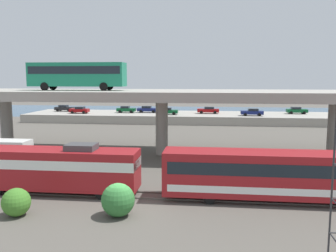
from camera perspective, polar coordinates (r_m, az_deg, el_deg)
ground_plane at (r=26.51m, az=-6.93°, el=-13.53°), size 260.00×260.00×0.00m
rail_strip_near at (r=29.44m, az=-5.43°, el=-11.20°), size 110.00×0.12×0.12m
rail_strip_far at (r=30.89m, az=-4.82°, el=-10.28°), size 110.00×0.12×0.12m
train_locomotive at (r=31.95m, az=-18.63°, el=-6.08°), size 15.06×3.04×4.18m
train_coach_lead at (r=29.75m, az=19.83°, el=-7.19°), size 20.78×3.04×3.86m
highway_overpass at (r=44.47m, az=-1.00°, el=4.59°), size 96.00×12.02×7.97m
transit_bus_on_overpass at (r=46.68m, az=-14.13°, el=7.99°), size 12.00×2.68×3.40m
service_truck_east at (r=42.15m, az=-24.90°, el=-3.91°), size 6.80×2.46×3.04m
pier_parking_lot at (r=79.71m, az=2.38°, el=1.37°), size 68.34×13.68×1.75m
parked_car_0 at (r=81.56m, az=-6.62°, el=2.63°), size 4.12×1.83×1.50m
parked_car_1 at (r=83.29m, az=19.58°, el=2.34°), size 4.33×1.97×1.50m
parked_car_2 at (r=79.63m, az=6.37°, el=2.52°), size 4.69×1.96×1.50m
parked_car_3 at (r=81.76m, az=-13.74°, el=2.48°), size 4.11×1.99×1.50m
parked_car_4 at (r=87.69m, az=-16.00°, el=2.73°), size 4.28×1.82×1.50m
parked_car_5 at (r=76.76m, az=-0.01°, el=2.37°), size 4.15×1.89×1.50m
parked_car_6 at (r=81.48m, az=-3.24°, el=2.66°), size 4.58×1.91×1.50m
parked_car_7 at (r=76.44m, az=13.10°, el=2.15°), size 4.53×1.97×1.50m
harbor_water at (r=102.63m, az=3.35°, el=2.27°), size 140.00×36.00×0.01m
shrub_left at (r=27.67m, az=-22.77°, el=-11.00°), size 1.97×1.97×1.97m
shrub_right at (r=25.73m, az=-7.87°, el=-11.45°), size 2.33×2.33×2.33m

